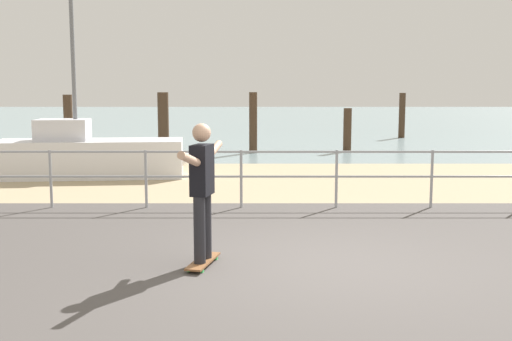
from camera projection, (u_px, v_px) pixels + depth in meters
name	position (u px, v px, depth m)	size (l,w,h in m)	color
ground_plane	(322.00, 292.00, 6.63)	(24.00, 10.00, 0.04)	#514C49
beach_strip	(284.00, 180.00, 14.56)	(24.00, 6.00, 0.04)	tan
sea_surface	(264.00, 119.00, 42.31)	(72.00, 50.00, 0.04)	#849EA3
railing_fence	(238.00, 170.00, 11.09)	(13.59, 0.05, 1.05)	#9EA0A5
sailboat	(93.00, 156.00, 14.93)	(5.03, 1.81, 4.43)	silver
skateboard	(200.00, 262.00, 7.54)	(0.38, 0.82, 0.08)	brown
skateboarder	(199.00, 184.00, 7.42)	(0.42, 1.43, 1.65)	#26262B
groyne_post_0	(65.00, 123.00, 21.11)	(0.30, 0.30, 1.90)	#422D1E
groyne_post_1	(160.00, 121.00, 21.69)	(0.38, 0.38, 1.97)	#422D1E
groyne_post_2	(250.00, 123.00, 20.33)	(0.26, 0.26, 1.98)	#422D1E
groyne_post_3	(344.00, 130.00, 20.78)	(0.27, 0.27, 1.46)	#422D1E
groyne_post_4	(399.00, 116.00, 26.41)	(0.26, 0.26, 1.90)	#422D1E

